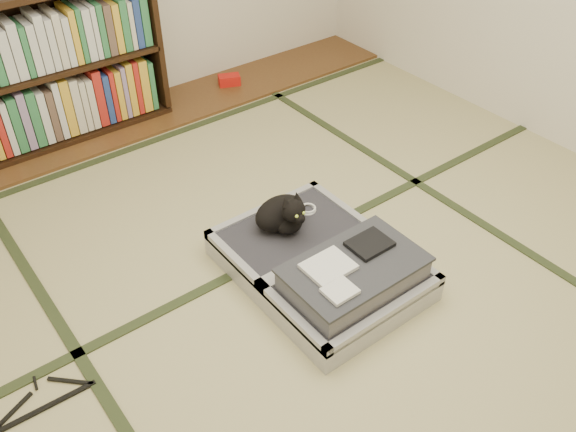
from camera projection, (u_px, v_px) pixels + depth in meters
floor at (326, 302)px, 2.73m from camera, size 4.50×4.50×0.00m
wood_strip at (128, 122)px, 3.96m from camera, size 4.00×0.50×0.02m
red_item at (229, 80)px, 4.34m from camera, size 0.17×0.14×0.07m
tatami_borders at (263, 244)px, 3.03m from camera, size 4.00×4.50×0.01m
bookcase at (56, 69)px, 3.57m from camera, size 1.27×0.29×0.92m
suitcase at (325, 266)px, 2.78m from camera, size 0.68×0.91×0.27m
cat at (283, 214)px, 2.87m from camera, size 0.30×0.30×0.24m
cable_coil at (307, 209)px, 3.03m from camera, size 0.09×0.09×0.02m
hanger at (45, 401)px, 2.32m from camera, size 0.39×0.18×0.01m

